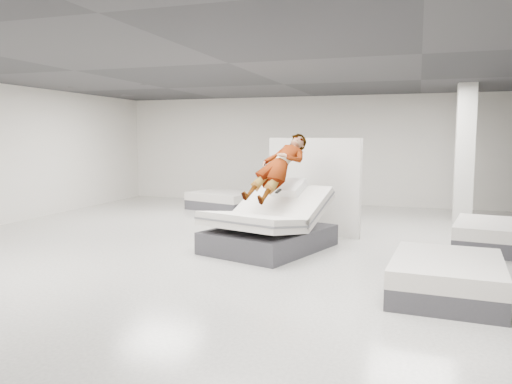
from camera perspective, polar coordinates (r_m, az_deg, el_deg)
room at (r=8.34m, az=-3.08°, el=3.53°), size 14.00×14.04×3.20m
hero_bed at (r=8.90m, az=1.50°, el=-4.09°), size 2.22×2.56×1.24m
person at (r=9.04m, az=2.64°, el=1.84°), size 1.08×1.60×1.67m
remote at (r=8.65m, az=2.57°, el=0.11°), size 0.09×0.15×0.08m
divider_panel at (r=10.40m, az=6.50°, el=0.69°), size 2.08×0.85×1.98m
flat_bed_right_far at (r=9.94m, az=25.65°, el=-4.52°), size 1.56×1.93×0.48m
flat_bed_right_near at (r=6.81m, az=20.96°, el=-9.12°), size 1.44×1.84×0.48m
flat_bed_left_far at (r=13.86m, az=-3.69°, el=-0.99°), size 2.07×1.79×0.48m
column at (r=12.32m, az=22.73°, el=3.96°), size 0.40×0.40×3.20m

